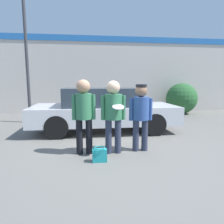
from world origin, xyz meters
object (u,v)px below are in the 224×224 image
Objects in this scene: person_left at (84,110)px; person_right at (141,111)px; street_lamp at (33,28)px; person_middle_with_frisbee at (113,110)px; handbag at (100,155)px; parked_car_near at (104,109)px; shrub at (181,98)px.

person_right is at bearing 1.92° from person_left.
person_right is 5.81m from street_lamp.
handbag is at bearing -126.09° from person_middle_with_frisbee.
parked_car_near is 15.41× the size of handbag.
shrub is at bearing 55.58° from person_right.
parked_car_near is (0.64, 2.19, -0.28)m from person_left.
street_lamp is 3.79× the size of shrub.
shrub is 5.16× the size of handbag.
parked_car_near is (-0.03, 2.23, -0.27)m from person_middle_with_frisbee.
parked_car_near is 5.44m from shrub.
person_middle_with_frisbee is 0.68m from person_right.
person_left is 1.07× the size of person_right.
shrub is at bearing 51.64° from handbag.
person_right is 2.27m from parked_car_near.
person_left is at bearing 121.11° from handbag.
parked_car_near is 2.99× the size of shrub.
person_middle_with_frisbee is at bearing 53.91° from handbag.
street_lamp is at bearing -168.11° from shrub.
person_middle_with_frisbee is at bearing -89.16° from parked_car_near.
person_left is 0.67m from person_middle_with_frisbee.
parked_car_near is at bearing 73.76° from person_left.
person_middle_with_frisbee is 0.35× the size of parked_car_near.
parked_car_near is 2.80m from handbag.
person_left is at bearing -106.24° from parked_car_near.
person_left reaches higher than person_right.
person_middle_with_frisbee is 5.50m from street_lamp.
shrub is at bearing 51.45° from person_middle_with_frisbee.
handbag is (2.28, -4.47, -3.59)m from street_lamp.
street_lamp is (-2.63, 3.99, 2.72)m from person_middle_with_frisbee.
street_lamp is at bearing 123.41° from person_middle_with_frisbee.
handbag is at bearing -150.81° from person_right.
parked_car_near is at bearing -34.11° from street_lamp.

